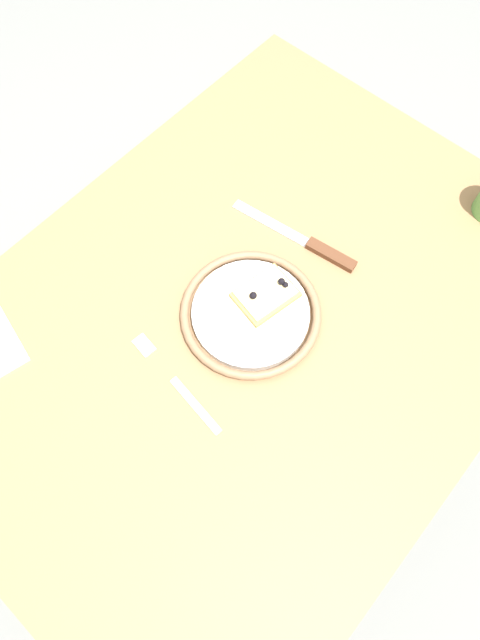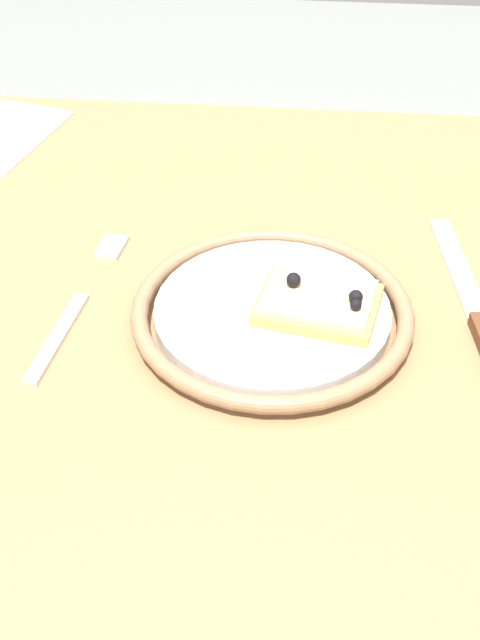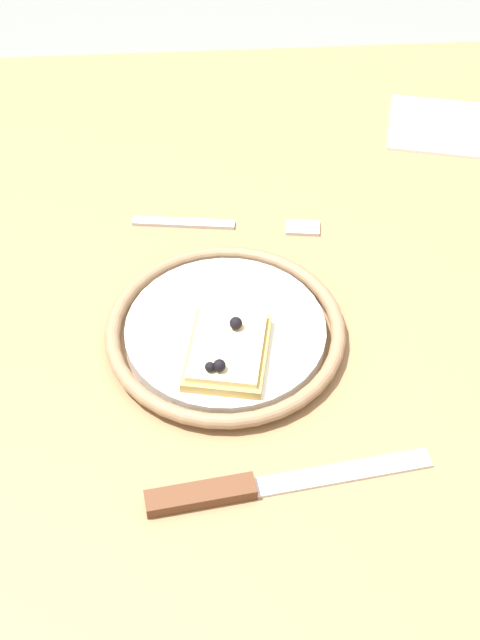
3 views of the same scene
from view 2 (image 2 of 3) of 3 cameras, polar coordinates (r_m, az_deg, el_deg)
dining_table at (r=0.77m, az=1.92°, el=-6.38°), size 1.05×0.78×0.77m
plate at (r=0.70m, az=2.43°, el=0.69°), size 0.23×0.23×0.02m
pizza_slice_near at (r=0.68m, az=5.17°, el=1.14°), size 0.11×0.09×0.03m
fork at (r=0.73m, az=-10.52°, el=1.28°), size 0.04×0.20×0.00m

